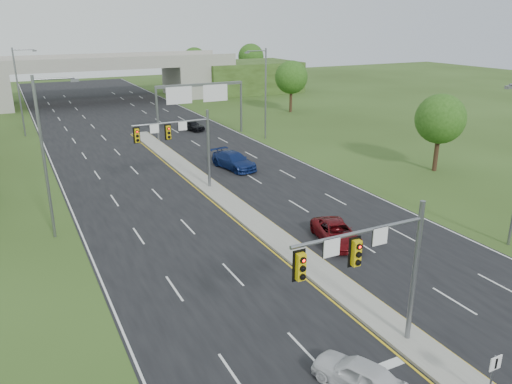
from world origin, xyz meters
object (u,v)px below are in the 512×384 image
at_px(sign_gantry, 199,95).
at_px(overpass, 96,82).
at_px(car_far_a, 336,233).
at_px(car_far_c, 192,125).
at_px(signal_mast_far, 183,139).
at_px(car_white, 358,374).
at_px(keep_right_sign, 494,371).
at_px(signal_mast_near, 378,261).
at_px(car_far_b, 234,161).

bearing_deg(sign_gantry, overpass, 100.79).
distance_m(car_far_a, car_far_c, 38.37).
relative_size(signal_mast_far, overpass, 0.09).
bearing_deg(car_white, car_far_a, -144.26).
relative_size(keep_right_sign, car_far_a, 0.45).
distance_m(keep_right_sign, overpass, 84.55).
xyz_separation_m(keep_right_sign, car_far_c, (6.83, 53.22, -0.81)).
bearing_deg(signal_mast_near, keep_right_sign, -63.06).
height_order(car_far_a, car_far_b, car_far_b).
relative_size(signal_mast_near, car_far_c, 1.73).
distance_m(sign_gantry, car_far_a, 34.90).
xyz_separation_m(keep_right_sign, car_far_a, (3.37, 15.01, -0.81)).
xyz_separation_m(signal_mast_near, car_far_b, (6.71, 29.65, -3.88)).
xyz_separation_m(car_white, car_far_c, (10.91, 50.22, 0.02)).
distance_m(signal_mast_near, overpass, 80.11).
height_order(car_white, car_far_b, car_far_b).
bearing_deg(overpass, signal_mast_far, -92.35).
relative_size(keep_right_sign, car_white, 0.56).
bearing_deg(signal_mast_near, car_far_b, 77.25).
bearing_deg(car_far_a, car_far_b, 100.89).
bearing_deg(keep_right_sign, sign_gantry, 82.30).
relative_size(car_white, car_far_b, 0.69).
height_order(sign_gantry, overpass, overpass).
height_order(signal_mast_far, sign_gantry, signal_mast_far).
relative_size(signal_mast_far, sign_gantry, 0.60).
bearing_deg(overpass, car_white, -92.86).
distance_m(signal_mast_far, car_white, 26.82).
distance_m(keep_right_sign, car_white, 5.13).
distance_m(signal_mast_far, car_far_a, 16.02).
distance_m(sign_gantry, car_far_b, 16.12).
relative_size(signal_mast_near, sign_gantry, 0.60).
relative_size(signal_mast_near, car_far_b, 1.23).
height_order(overpass, car_far_a, overpass).
bearing_deg(sign_gantry, signal_mast_far, -114.11).
height_order(signal_mast_far, car_far_a, signal_mast_far).
bearing_deg(car_far_b, keep_right_sign, -108.35).
bearing_deg(signal_mast_far, car_far_c, 69.06).
height_order(signal_mast_near, car_white, signal_mast_near).
bearing_deg(car_far_a, sign_gantry, 98.61).
xyz_separation_m(sign_gantry, car_far_a, (-3.31, -34.44, -4.53)).
bearing_deg(signal_mast_near, car_far_a, 61.90).
relative_size(car_white, car_far_c, 0.97).
bearing_deg(signal_mast_near, car_far_c, 79.44).
distance_m(overpass, car_far_b, 50.70).
distance_m(signal_mast_near, car_white, 4.66).
distance_m(sign_gantry, car_far_c, 5.90).
distance_m(signal_mast_near, car_far_c, 49.77).
relative_size(signal_mast_near, keep_right_sign, 3.18).
height_order(signal_mast_near, signal_mast_far, same).
bearing_deg(car_far_c, sign_gantry, -114.34).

